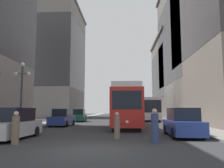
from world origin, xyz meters
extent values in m
plane|color=#303033|center=(0.00, 0.00, 0.00)|extent=(200.00, 200.00, 0.00)
cube|color=gray|center=(-7.78, 40.00, 0.07)|extent=(2.62, 120.00, 0.15)
cube|color=gray|center=(7.78, 40.00, 0.07)|extent=(2.62, 120.00, 0.15)
cube|color=black|center=(1.56, 13.93, 0.17)|extent=(2.34, 12.42, 0.35)
cube|color=red|center=(1.56, 13.93, 1.90)|extent=(2.74, 13.50, 3.10)
cube|color=black|center=(1.56, 13.93, 2.60)|extent=(2.77, 12.96, 1.08)
cube|color=silver|center=(1.56, 13.93, 3.67)|extent=(2.53, 13.23, 0.44)
cube|color=black|center=(1.63, 7.21, 2.44)|extent=(2.21, 0.10, 1.40)
sphere|color=#F2EACC|center=(1.64, 7.14, 0.80)|extent=(0.24, 0.24, 0.24)
cube|color=black|center=(5.18, 27.13, 0.17)|extent=(2.57, 10.74, 0.35)
cube|color=#B7B7BA|center=(5.18, 27.13, 1.90)|extent=(2.99, 11.68, 3.10)
cube|color=black|center=(5.18, 27.13, 2.44)|extent=(3.01, 11.22, 1.30)
cube|color=black|center=(5.40, 21.36, 2.21)|extent=(2.31, 0.17, 1.71)
cylinder|color=black|center=(-6.06, 13.09, 0.32)|extent=(0.20, 0.64, 0.64)
cylinder|color=black|center=(-5.99, 15.95, 0.32)|extent=(0.20, 0.64, 0.64)
cylinder|color=black|center=(-4.35, 13.04, 0.32)|extent=(0.20, 0.64, 0.64)
cylinder|color=black|center=(-4.28, 15.90, 0.32)|extent=(0.20, 0.64, 0.64)
cube|color=navy|center=(-5.17, 14.50, 0.60)|extent=(1.92, 4.66, 0.84)
cube|color=black|center=(-5.17, 14.61, 1.42)|extent=(1.65, 2.58, 0.80)
cylinder|color=black|center=(-5.96, 22.19, 0.32)|extent=(0.21, 0.65, 0.64)
cylinder|color=black|center=(-6.08, 24.96, 0.32)|extent=(0.21, 0.65, 0.64)
cylinder|color=black|center=(-4.26, 22.26, 0.32)|extent=(0.21, 0.65, 0.64)
cylinder|color=black|center=(-4.37, 25.04, 0.32)|extent=(0.21, 0.65, 0.64)
cube|color=#14512D|center=(-5.17, 23.61, 0.60)|extent=(1.99, 4.55, 0.84)
cube|color=black|center=(-5.17, 23.72, 1.42)|extent=(1.69, 2.53, 0.80)
cylinder|color=black|center=(6.07, 6.66, 0.32)|extent=(0.20, 0.64, 0.64)
cylinder|color=black|center=(5.98, 3.77, 0.32)|extent=(0.20, 0.64, 0.64)
cylinder|color=black|center=(4.36, 6.71, 0.32)|extent=(0.20, 0.64, 0.64)
cylinder|color=black|center=(4.27, 3.82, 0.32)|extent=(0.20, 0.64, 0.64)
cube|color=navy|center=(5.17, 5.24, 0.60)|extent=(1.93, 4.72, 0.84)
cube|color=black|center=(5.17, 5.12, 1.42)|extent=(1.66, 2.61, 0.80)
cylinder|color=black|center=(-5.96, 4.88, 0.32)|extent=(0.21, 0.65, 0.64)
cylinder|color=black|center=(-4.37, 2.03, 0.32)|extent=(0.21, 0.65, 0.64)
cylinder|color=black|center=(-4.26, 4.80, 0.32)|extent=(0.21, 0.65, 0.64)
cube|color=#B2B2B7|center=(-5.17, 3.45, 0.60)|extent=(1.99, 4.55, 0.84)
cube|color=black|center=(-5.16, 3.56, 1.42)|extent=(1.69, 2.53, 0.80)
cylinder|color=navy|center=(2.99, 2.26, 0.75)|extent=(0.39, 0.39, 1.50)
sphere|color=tan|center=(2.99, 2.26, 1.62)|extent=(0.27, 0.27, 0.27)
cylinder|color=#6B5B4C|center=(0.98, 3.66, 0.67)|extent=(0.35, 0.35, 1.35)
sphere|color=tan|center=(0.98, 3.66, 1.45)|extent=(0.24, 0.24, 0.24)
cylinder|color=#6B5B4C|center=(-4.01, 1.44, 0.70)|extent=(0.36, 0.36, 1.39)
sphere|color=tan|center=(-4.01, 1.44, 1.50)|extent=(0.25, 0.25, 0.25)
cylinder|color=#333338|center=(-7.07, 8.56, 2.74)|extent=(0.16, 0.16, 5.19)
sphere|color=white|center=(-7.07, 8.56, 5.50)|extent=(0.36, 0.36, 0.36)
sphere|color=white|center=(-7.62, 8.56, 4.71)|extent=(0.31, 0.31, 0.31)
sphere|color=white|center=(-6.52, 8.56, 4.71)|extent=(0.31, 0.31, 0.31)
cube|color=#333338|center=(-7.07, 8.56, 4.71)|extent=(1.10, 0.06, 0.06)
cube|color=gray|center=(-15.42, 42.59, 12.74)|extent=(12.65, 17.33, 25.48)
cube|color=#423F43|center=(-15.42, 42.59, 14.01)|extent=(12.69, 17.37, 15.29)
cube|color=slate|center=(-15.42, 42.59, 25.73)|extent=(13.25, 17.93, 0.50)
cube|color=slate|center=(14.49, 41.50, 8.68)|extent=(10.79, 17.22, 17.36)
cube|color=#3D3838|center=(14.49, 41.50, 9.55)|extent=(10.83, 17.26, 10.42)
cube|color=#685F56|center=(14.49, 41.50, 17.61)|extent=(11.39, 17.82, 0.50)
cube|color=slate|center=(16.84, 29.16, 12.20)|extent=(15.50, 18.88, 24.39)
cube|color=#383538|center=(16.84, 29.16, 13.42)|extent=(15.54, 18.92, 14.64)
camera|label=1|loc=(1.33, -9.77, 1.68)|focal=36.34mm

